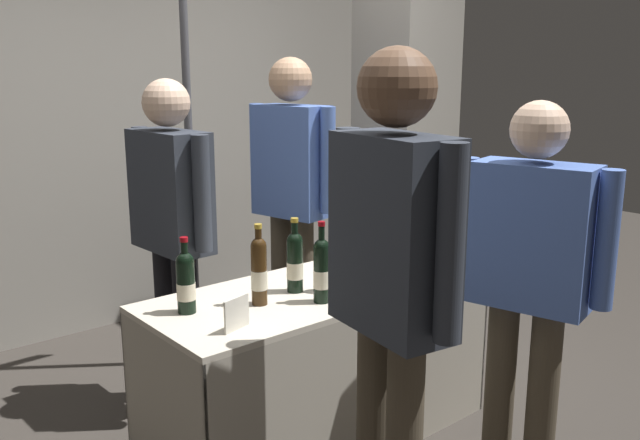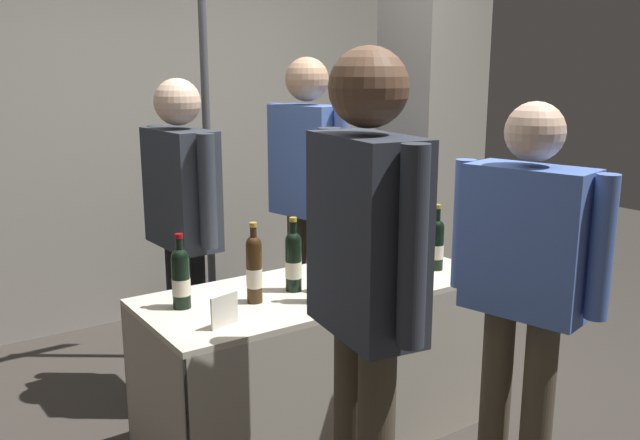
# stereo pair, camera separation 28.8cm
# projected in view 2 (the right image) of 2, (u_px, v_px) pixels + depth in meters

# --- Properties ---
(ground_plane) EXTENTS (12.00, 12.00, 0.00)m
(ground_plane) POSITION_uv_depth(u_px,v_px,m) (320.00, 436.00, 3.15)
(ground_plane) COLOR #38332D
(back_partition) EXTENTS (6.29, 0.12, 2.57)m
(back_partition) POSITION_uv_depth(u_px,v_px,m) (148.00, 128.00, 4.50)
(back_partition) COLOR #9E998E
(back_partition) RESTS_ON ground_plane
(concrete_pillar) EXTENTS (0.49, 0.49, 3.13)m
(concrete_pillar) POSITION_uv_depth(u_px,v_px,m) (432.00, 85.00, 4.25)
(concrete_pillar) COLOR gray
(concrete_pillar) RESTS_ON ground_plane
(tasting_table) EXTENTS (1.57, 0.65, 0.73)m
(tasting_table) POSITION_uv_depth(u_px,v_px,m) (320.00, 335.00, 3.03)
(tasting_table) COLOR beige
(tasting_table) RESTS_ON ground_plane
(featured_wine_bottle) EXTENTS (0.07, 0.07, 0.34)m
(featured_wine_bottle) POSITION_uv_depth(u_px,v_px,m) (316.00, 269.00, 2.75)
(featured_wine_bottle) COLOR black
(featured_wine_bottle) RESTS_ON tasting_table
(display_bottle_0) EXTENTS (0.07, 0.07, 0.34)m
(display_bottle_0) POSITION_uv_depth(u_px,v_px,m) (387.00, 241.00, 3.16)
(display_bottle_0) COLOR black
(display_bottle_0) RESTS_ON tasting_table
(display_bottle_1) EXTENTS (0.07, 0.07, 0.32)m
(display_bottle_1) POSITION_uv_depth(u_px,v_px,m) (437.00, 244.00, 3.20)
(display_bottle_1) COLOR black
(display_bottle_1) RESTS_ON tasting_table
(display_bottle_2) EXTENTS (0.07, 0.07, 0.34)m
(display_bottle_2) POSITION_uv_depth(u_px,v_px,m) (254.00, 268.00, 2.75)
(display_bottle_2) COLOR #38230F
(display_bottle_2) RESTS_ON tasting_table
(display_bottle_3) EXTENTS (0.07, 0.07, 0.31)m
(display_bottle_3) POSITION_uv_depth(u_px,v_px,m) (181.00, 277.00, 2.69)
(display_bottle_3) COLOR black
(display_bottle_3) RESTS_ON tasting_table
(display_bottle_4) EXTENTS (0.07, 0.07, 0.32)m
(display_bottle_4) POSITION_uv_depth(u_px,v_px,m) (384.00, 262.00, 2.87)
(display_bottle_4) COLOR black
(display_bottle_4) RESTS_ON tasting_table
(display_bottle_5) EXTENTS (0.07, 0.07, 0.35)m
(display_bottle_5) POSITION_uv_depth(u_px,v_px,m) (340.00, 259.00, 2.88)
(display_bottle_5) COLOR black
(display_bottle_5) RESTS_ON tasting_table
(display_bottle_6) EXTENTS (0.07, 0.07, 0.30)m
(display_bottle_6) POSITION_uv_depth(u_px,v_px,m) (354.00, 249.00, 3.10)
(display_bottle_6) COLOR black
(display_bottle_6) RESTS_ON tasting_table
(display_bottle_7) EXTENTS (0.07, 0.07, 0.32)m
(display_bottle_7) POSITION_uv_depth(u_px,v_px,m) (293.00, 260.00, 2.90)
(display_bottle_7) COLOR black
(display_bottle_7) RESTS_ON tasting_table
(display_bottle_8) EXTENTS (0.08, 0.08, 0.35)m
(display_bottle_8) POSITION_uv_depth(u_px,v_px,m) (378.00, 229.00, 3.40)
(display_bottle_8) COLOR #38230F
(display_bottle_8) RESTS_ON tasting_table
(wine_glass_near_vendor) EXTENTS (0.06, 0.06, 0.13)m
(wine_glass_near_vendor) POSITION_uv_depth(u_px,v_px,m) (378.00, 262.00, 3.03)
(wine_glass_near_vendor) COLOR silver
(wine_glass_near_vendor) RESTS_ON tasting_table
(wine_glass_mid) EXTENTS (0.07, 0.07, 0.14)m
(wine_glass_mid) POSITION_uv_depth(u_px,v_px,m) (408.00, 242.00, 3.34)
(wine_glass_mid) COLOR silver
(wine_glass_mid) RESTS_ON tasting_table
(brochure_stand) EXTENTS (0.13, 0.04, 0.12)m
(brochure_stand) POSITION_uv_depth(u_px,v_px,m) (224.00, 310.00, 2.51)
(brochure_stand) COLOR silver
(brochure_stand) RESTS_ON tasting_table
(vendor_presenter) EXTENTS (0.29, 0.58, 1.73)m
(vendor_presenter) POSITION_uv_depth(u_px,v_px,m) (307.00, 182.00, 3.78)
(vendor_presenter) COLOR #4C4233
(vendor_presenter) RESTS_ON ground_plane
(vendor_assistant) EXTENTS (0.23, 0.62, 1.63)m
(vendor_assistant) POSITION_uv_depth(u_px,v_px,m) (182.00, 212.00, 3.32)
(vendor_assistant) COLOR black
(vendor_assistant) RESTS_ON ground_plane
(taster_foreground_right) EXTENTS (0.31, 0.60, 1.56)m
(taster_foreground_right) POSITION_uv_depth(u_px,v_px,m) (525.00, 272.00, 2.51)
(taster_foreground_right) COLOR #4C4233
(taster_foreground_right) RESTS_ON ground_plane
(taster_foreground_left) EXTENTS (0.27, 0.59, 1.74)m
(taster_foreground_left) POSITION_uv_depth(u_px,v_px,m) (366.00, 274.00, 2.09)
(taster_foreground_left) COLOR #4C4233
(taster_foreground_left) RESTS_ON ground_plane
(booth_signpost) EXTENTS (0.59, 0.04, 2.38)m
(booth_signpost) POSITION_uv_depth(u_px,v_px,m) (206.00, 106.00, 3.68)
(booth_signpost) COLOR #47474C
(booth_signpost) RESTS_ON ground_plane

